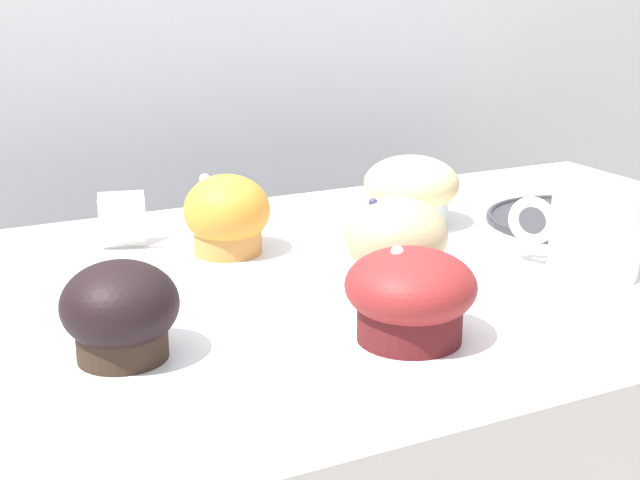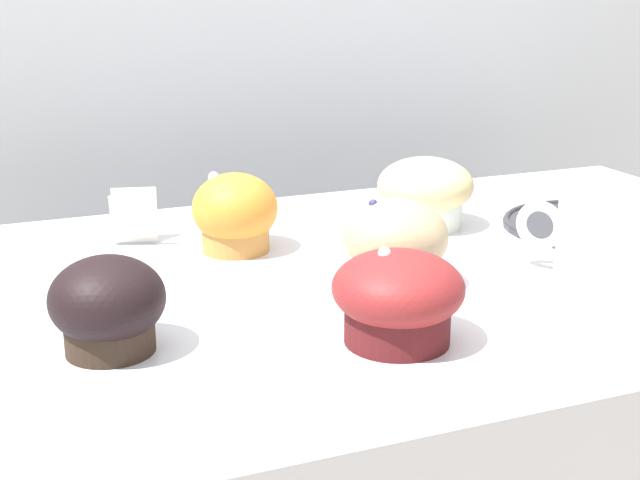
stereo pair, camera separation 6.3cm
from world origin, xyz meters
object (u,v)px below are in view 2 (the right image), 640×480
muffin_front_center (108,306)px  muffin_back_left (396,245)px  muffin_front_right (425,192)px  muffin_back_right (235,214)px  serving_plate (591,225)px  muffin_front_left (398,297)px  coffee_cup (601,238)px

muffin_front_center → muffin_back_left: size_ratio=0.93×
muffin_back_left → muffin_front_right: size_ratio=0.88×
muffin_front_center → muffin_back_left: (0.28, 0.05, 0.00)m
muffin_front_center → muffin_back_right: 0.28m
serving_plate → muffin_front_center: bearing=-166.3°
muffin_front_left → coffee_cup: size_ratio=0.89×
muffin_front_left → coffee_cup: (0.25, 0.06, 0.01)m
muffin_back_right → muffin_front_left: bearing=-79.8°
muffin_back_right → muffin_front_left: 0.29m
muffin_front_right → coffee_cup: (0.07, -0.24, 0.00)m
muffin_back_left → serving_plate: bearing=16.7°
muffin_back_right → coffee_cup: 0.38m
muffin_back_left → muffin_back_right: same height
muffin_back_left → coffee_cup: bearing=-18.0°
muffin_front_center → serving_plate: (0.59, 0.14, -0.03)m
muffin_front_center → serving_plate: 0.61m
muffin_front_center → coffee_cup: size_ratio=0.76×
muffin_back_left → muffin_front_left: 0.14m
muffin_back_left → muffin_back_right: 0.20m
muffin_front_center → coffee_cup: coffee_cup is taller
coffee_cup → muffin_front_right: bearing=105.5°
muffin_back_right → coffee_cup: bearing=-37.2°
muffin_front_center → muffin_front_left: (0.22, -0.07, 0.00)m
coffee_cup → muffin_back_right: bearing=142.8°
muffin_front_left → serving_plate: bearing=30.3°
muffin_front_left → muffin_back_left: bearing=64.1°
muffin_back_right → muffin_front_right: 0.24m
serving_plate → muffin_front_left: bearing=-149.7°
muffin_back_right → serving_plate: muffin_back_right is taller
muffin_front_center → muffin_front_left: 0.23m
muffin_front_center → muffin_front_right: bearing=28.9°
muffin_back_right → muffin_front_left: size_ratio=0.85×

